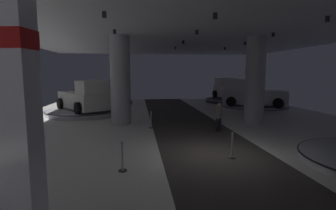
{
  "coord_description": "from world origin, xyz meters",
  "views": [
    {
      "loc": [
        -3.08,
        -9.6,
        3.22
      ],
      "look_at": [
        -1.33,
        4.85,
        1.4
      ],
      "focal_mm": 27.43,
      "sensor_mm": 36.0,
      "label": 1
    }
  ],
  "objects_px": {
    "display_platform_deep_right": "(231,100)",
    "display_platform_far_left": "(84,112)",
    "brand_sign_pylon": "(7,119)",
    "display_car_deep_left": "(106,93)",
    "pickup_truck_far_right": "(251,95)",
    "pickup_truck_far_left": "(85,98)",
    "column_left": "(120,81)",
    "visitor_walking_near": "(219,115)",
    "pickup_truck_deep_right": "(230,90)",
    "display_platform_far_right": "(254,108)",
    "display_platform_deep_left": "(105,102)",
    "column_right": "(255,80)"
  },
  "relations": [
    {
      "from": "display_platform_deep_right",
      "to": "display_platform_far_left",
      "type": "bearing_deg",
      "value": -154.7
    },
    {
      "from": "brand_sign_pylon",
      "to": "display_car_deep_left",
      "type": "height_order",
      "value": "brand_sign_pylon"
    },
    {
      "from": "pickup_truck_far_right",
      "to": "pickup_truck_far_left",
      "type": "bearing_deg",
      "value": -175.4
    },
    {
      "from": "brand_sign_pylon",
      "to": "display_platform_deep_right",
      "type": "distance_m",
      "value": 25.73
    },
    {
      "from": "column_left",
      "to": "visitor_walking_near",
      "type": "xyz_separation_m",
      "value": [
        5.49,
        -2.87,
        -1.84
      ]
    },
    {
      "from": "pickup_truck_far_right",
      "to": "pickup_truck_deep_right",
      "type": "height_order",
      "value": "pickup_truck_far_right"
    },
    {
      "from": "brand_sign_pylon",
      "to": "display_platform_far_left",
      "type": "bearing_deg",
      "value": 96.38
    },
    {
      "from": "brand_sign_pylon",
      "to": "column_left",
      "type": "bearing_deg",
      "value": 82.87
    },
    {
      "from": "display_platform_deep_right",
      "to": "display_platform_far_right",
      "type": "bearing_deg",
      "value": -91.96
    },
    {
      "from": "pickup_truck_deep_right",
      "to": "display_platform_deep_left",
      "type": "bearing_deg",
      "value": -177.38
    },
    {
      "from": "column_left",
      "to": "brand_sign_pylon",
      "type": "xyz_separation_m",
      "value": [
        -1.41,
        -11.26,
        -0.39
      ]
    },
    {
      "from": "pickup_truck_far_right",
      "to": "brand_sign_pylon",
      "type": "bearing_deg",
      "value": -127.2
    },
    {
      "from": "column_left",
      "to": "visitor_walking_near",
      "type": "bearing_deg",
      "value": -27.62
    },
    {
      "from": "brand_sign_pylon",
      "to": "display_platform_deep_left",
      "type": "height_order",
      "value": "brand_sign_pylon"
    },
    {
      "from": "display_platform_far_right",
      "to": "pickup_truck_far_right",
      "type": "distance_m",
      "value": 1.15
    },
    {
      "from": "pickup_truck_far_right",
      "to": "pickup_truck_far_left",
      "type": "xyz_separation_m",
      "value": [
        -13.84,
        -1.11,
        -0.0
      ]
    },
    {
      "from": "column_right",
      "to": "display_platform_far_left",
      "type": "xyz_separation_m",
      "value": [
        -11.57,
        5.01,
        -2.54
      ]
    },
    {
      "from": "brand_sign_pylon",
      "to": "display_platform_deep_left",
      "type": "distance_m",
      "value": 22.04
    },
    {
      "from": "column_right",
      "to": "visitor_walking_near",
      "type": "distance_m",
      "value": 4.0
    },
    {
      "from": "column_left",
      "to": "display_platform_far_right",
      "type": "bearing_deg",
      "value": 23.26
    },
    {
      "from": "column_right",
      "to": "display_car_deep_left",
      "type": "distance_m",
      "value": 15.81
    },
    {
      "from": "display_platform_deep_right",
      "to": "visitor_walking_near",
      "type": "distance_m",
      "value": 15.05
    },
    {
      "from": "display_platform_deep_left",
      "to": "display_car_deep_left",
      "type": "height_order",
      "value": "display_car_deep_left"
    },
    {
      "from": "column_right",
      "to": "display_platform_deep_left",
      "type": "relative_size",
      "value": 0.98
    },
    {
      "from": "pickup_truck_far_right",
      "to": "pickup_truck_far_left",
      "type": "height_order",
      "value": "pickup_truck_far_right"
    },
    {
      "from": "column_right",
      "to": "visitor_walking_near",
      "type": "relative_size",
      "value": 3.46
    },
    {
      "from": "brand_sign_pylon",
      "to": "pickup_truck_deep_right",
      "type": "relative_size",
      "value": 0.84
    },
    {
      "from": "pickup_truck_deep_right",
      "to": "pickup_truck_far_right",
      "type": "bearing_deg",
      "value": -94.28
    },
    {
      "from": "column_right",
      "to": "column_left",
      "type": "xyz_separation_m",
      "value": [
        -8.45,
        0.91,
        0.0
      ]
    },
    {
      "from": "column_right",
      "to": "display_platform_deep_right",
      "type": "relative_size",
      "value": 0.97
    },
    {
      "from": "display_platform_far_right",
      "to": "pickup_truck_far_left",
      "type": "xyz_separation_m",
      "value": [
        -14.13,
        -0.97,
        1.1
      ]
    },
    {
      "from": "display_car_deep_left",
      "to": "pickup_truck_far_right",
      "type": "relative_size",
      "value": 0.76
    },
    {
      "from": "pickup_truck_deep_right",
      "to": "brand_sign_pylon",
      "type": "bearing_deg",
      "value": -119.54
    },
    {
      "from": "column_left",
      "to": "brand_sign_pylon",
      "type": "distance_m",
      "value": 11.36
    },
    {
      "from": "brand_sign_pylon",
      "to": "display_platform_far_right",
      "type": "bearing_deg",
      "value": 51.92
    },
    {
      "from": "brand_sign_pylon",
      "to": "visitor_walking_near",
      "type": "height_order",
      "value": "brand_sign_pylon"
    },
    {
      "from": "pickup_truck_far_left",
      "to": "display_platform_deep_right",
      "type": "bearing_deg",
      "value": 26.43
    },
    {
      "from": "display_platform_far_right",
      "to": "pickup_truck_deep_right",
      "type": "height_order",
      "value": "pickup_truck_deep_right"
    },
    {
      "from": "display_platform_deep_right",
      "to": "display_car_deep_left",
      "type": "bearing_deg",
      "value": -178.73
    },
    {
      "from": "column_left",
      "to": "display_car_deep_left",
      "type": "bearing_deg",
      "value": 101.71
    },
    {
      "from": "brand_sign_pylon",
      "to": "pickup_truck_far_left",
      "type": "distance_m",
      "value": 15.21
    },
    {
      "from": "column_right",
      "to": "pickup_truck_far_left",
      "type": "xyz_separation_m",
      "value": [
        -11.4,
        4.74,
        -1.44
      ]
    },
    {
      "from": "pickup_truck_deep_right",
      "to": "column_left",
      "type": "bearing_deg",
      "value": -135.21
    },
    {
      "from": "display_platform_deep_right",
      "to": "visitor_walking_near",
      "type": "height_order",
      "value": "visitor_walking_near"
    },
    {
      "from": "display_platform_deep_left",
      "to": "pickup_truck_far_right",
      "type": "height_order",
      "value": "pickup_truck_far_right"
    },
    {
      "from": "display_platform_far_right",
      "to": "display_platform_far_left",
      "type": "relative_size",
      "value": 1.0
    },
    {
      "from": "display_platform_far_left",
      "to": "pickup_truck_deep_right",
      "type": "bearing_deg",
      "value": 26.36
    },
    {
      "from": "display_platform_far_left",
      "to": "visitor_walking_near",
      "type": "relative_size",
      "value": 3.57
    },
    {
      "from": "display_platform_far_left",
      "to": "display_platform_far_right",
      "type": "bearing_deg",
      "value": 2.82
    },
    {
      "from": "display_platform_deep_left",
      "to": "pickup_truck_far_left",
      "type": "xyz_separation_m",
      "value": [
        -0.71,
        -6.83,
        1.11
      ]
    }
  ]
}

